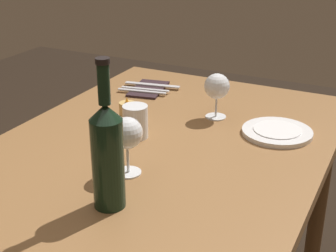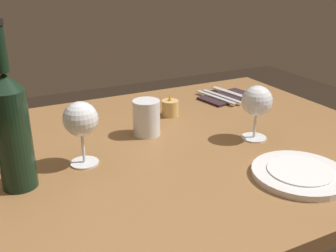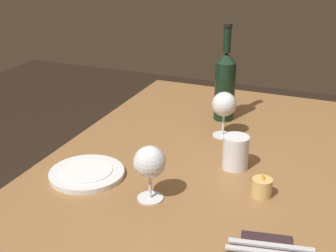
# 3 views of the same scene
# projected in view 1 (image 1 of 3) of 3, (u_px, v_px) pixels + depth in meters

# --- Properties ---
(dining_table) EXTENTS (1.30, 0.90, 0.74)m
(dining_table) POSITION_uv_depth(u_px,v_px,m) (157.00, 175.00, 1.43)
(dining_table) COLOR olive
(dining_table) RESTS_ON ground
(wine_glass_left) EXTENTS (0.08, 0.08, 0.14)m
(wine_glass_left) POSITION_uv_depth(u_px,v_px,m) (217.00, 87.00, 1.56)
(wine_glass_left) COLOR white
(wine_glass_left) RESTS_ON dining_table
(wine_glass_right) EXTENTS (0.08, 0.08, 0.15)m
(wine_glass_right) POSITION_uv_depth(u_px,v_px,m) (127.00, 135.00, 1.21)
(wine_glass_right) COLOR white
(wine_glass_right) RESTS_ON dining_table
(wine_bottle) EXTENTS (0.07, 0.07, 0.34)m
(wine_bottle) POSITION_uv_depth(u_px,v_px,m) (107.00, 153.00, 1.07)
(wine_bottle) COLOR black
(wine_bottle) RESTS_ON dining_table
(water_tumbler) EXTENTS (0.07, 0.07, 0.10)m
(water_tumbler) POSITION_uv_depth(u_px,v_px,m) (135.00, 123.00, 1.44)
(water_tumbler) COLOR white
(water_tumbler) RESTS_ON dining_table
(votive_candle) EXTENTS (0.05, 0.05, 0.07)m
(votive_candle) POSITION_uv_depth(u_px,v_px,m) (127.00, 110.00, 1.59)
(votive_candle) COLOR #DBB266
(votive_candle) RESTS_ON dining_table
(dinner_plate) EXTENTS (0.21, 0.21, 0.02)m
(dinner_plate) POSITION_uv_depth(u_px,v_px,m) (277.00, 132.00, 1.47)
(dinner_plate) COLOR white
(dinner_plate) RESTS_ON dining_table
(folded_napkin) EXTENTS (0.21, 0.14, 0.01)m
(folded_napkin) POSITION_uv_depth(u_px,v_px,m) (148.00, 89.00, 1.84)
(folded_napkin) COLOR #2D1E23
(folded_napkin) RESTS_ON dining_table
(fork_inner) EXTENTS (0.05, 0.18, 0.00)m
(fork_inner) POSITION_uv_depth(u_px,v_px,m) (145.00, 89.00, 1.81)
(fork_inner) COLOR silver
(fork_inner) RESTS_ON folded_napkin
(fork_outer) EXTENTS (0.05, 0.18, 0.00)m
(fork_outer) POSITION_uv_depth(u_px,v_px,m) (142.00, 91.00, 1.79)
(fork_outer) COLOR silver
(fork_outer) RESTS_ON folded_napkin
(table_knife) EXTENTS (0.06, 0.21, 0.00)m
(table_knife) POSITION_uv_depth(u_px,v_px,m) (152.00, 85.00, 1.86)
(table_knife) COLOR silver
(table_knife) RESTS_ON folded_napkin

